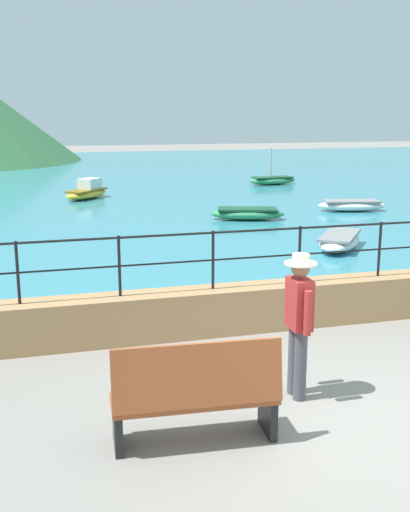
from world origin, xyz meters
TOP-DOWN VIEW (x-y plane):
  - ground_plane at (0.00, 0.00)m, footprint 120.00×120.00m
  - promenade_wall at (0.00, 3.20)m, footprint 20.00×0.56m
  - railing at (-0.00, 3.20)m, footprint 18.44×0.04m
  - lake_water at (0.00, 25.84)m, footprint 64.00×44.32m
  - bench_main at (-1.81, 0.05)m, footprint 1.74×0.68m
  - person_walking at (-0.37, 0.80)m, footprint 0.38×0.57m
  - boat_0 at (3.16, 12.54)m, footprint 2.46×1.54m
  - boat_1 at (7.52, 21.39)m, footprint 2.36×1.06m
  - boat_3 at (-1.22, 18.84)m, footprint 2.17×2.34m
  - boat_5 at (3.93, 7.94)m, footprint 2.11×2.37m
  - boat_7 at (7.15, 13.24)m, footprint 2.44×1.37m

SIDE VIEW (x-z plane):
  - ground_plane at x=0.00m, z-range 0.00..0.00m
  - lake_water at x=0.00m, z-range 0.00..0.06m
  - boat_0 at x=3.16m, z-range 0.08..0.44m
  - boat_5 at x=3.93m, z-range 0.08..0.44m
  - boat_7 at x=7.15m, z-range 0.08..0.44m
  - boat_1 at x=7.52m, z-range -0.59..1.11m
  - boat_3 at x=-1.22m, z-range -0.05..0.71m
  - promenade_wall at x=0.00m, z-range 0.00..0.70m
  - bench_main at x=-1.81m, z-range -0.01..1.12m
  - person_walking at x=-0.37m, z-range 0.10..1.85m
  - railing at x=0.00m, z-range 0.86..1.76m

